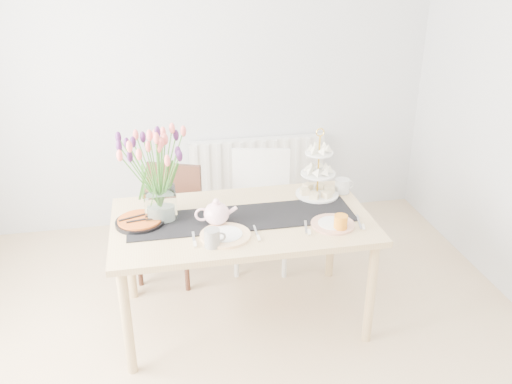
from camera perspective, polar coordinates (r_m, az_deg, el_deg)
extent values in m
plane|color=silver|center=(4.58, -6.27, 11.96)|extent=(4.00, 0.00, 4.00)
cube|color=white|center=(4.85, 0.15, 2.30)|extent=(1.20, 0.08, 0.60)
cube|color=tan|center=(3.37, -1.48, -3.10)|extent=(1.60, 0.90, 0.04)
cylinder|color=tan|center=(3.23, -13.43, -13.22)|extent=(0.06, 0.06, 0.71)
cylinder|color=tan|center=(3.44, 11.98, -10.38)|extent=(0.06, 0.06, 0.71)
cylinder|color=tan|center=(3.86, -13.21, -6.33)|extent=(0.06, 0.06, 0.71)
cylinder|color=tan|center=(4.04, 7.94, -4.36)|extent=(0.06, 0.06, 0.71)
cube|color=#361A13|center=(4.03, -9.18, -3.50)|extent=(0.53, 0.53, 0.04)
cube|color=#361A13|center=(4.09, -8.56, 0.37)|extent=(0.40, 0.19, 0.39)
cylinder|color=#361A13|center=(4.05, -12.22, -7.17)|extent=(0.04, 0.04, 0.40)
cylinder|color=#361A13|center=(3.94, -7.31, -7.78)|extent=(0.04, 0.04, 0.40)
cylinder|color=#361A13|center=(4.34, -10.48, -4.73)|extent=(0.04, 0.04, 0.40)
cylinder|color=#361A13|center=(4.23, -5.89, -5.21)|extent=(0.04, 0.04, 0.40)
cube|color=silver|center=(4.09, 0.49, -2.19)|extent=(0.52, 0.52, 0.04)
cube|color=silver|center=(4.17, 0.52, 1.86)|extent=(0.44, 0.13, 0.42)
cylinder|color=silver|center=(4.05, -2.09, -6.30)|extent=(0.04, 0.04, 0.43)
cylinder|color=silver|center=(4.05, 3.03, -6.33)|extent=(0.04, 0.04, 0.43)
cylinder|color=silver|center=(4.36, -1.87, -3.86)|extent=(0.04, 0.04, 0.43)
cylinder|color=silver|center=(4.36, 2.87, -3.88)|extent=(0.04, 0.04, 0.43)
cube|color=black|center=(3.36, -1.48, -2.74)|extent=(1.40, 0.35, 0.01)
cube|color=silver|center=(3.37, -10.01, -1.32)|extent=(0.19, 0.19, 0.19)
cylinder|color=gold|center=(3.60, 6.59, 2.66)|extent=(0.01, 0.01, 0.43)
cylinder|color=white|center=(3.67, 6.44, -0.20)|extent=(0.29, 0.29, 0.01)
cylinder|color=white|center=(3.61, 6.55, 1.95)|extent=(0.23, 0.23, 0.01)
cylinder|color=white|center=(3.56, 6.66, 4.11)|extent=(0.18, 0.18, 0.01)
cylinder|color=silver|center=(3.73, 9.05, 0.64)|extent=(0.10, 0.10, 0.10)
cylinder|color=black|center=(3.37, -12.11, -3.12)|extent=(0.30, 0.30, 0.03)
cylinder|color=#C4541B|center=(3.36, -12.14, -2.85)|extent=(0.27, 0.27, 0.01)
cylinder|color=gray|center=(3.05, -4.65, -4.85)|extent=(0.09, 0.09, 0.11)
cylinder|color=orange|center=(3.25, 8.90, -3.23)|extent=(0.11, 0.11, 0.10)
cylinder|color=white|center=(3.16, -3.25, -4.57)|extent=(0.31, 0.31, 0.02)
cylinder|color=silver|center=(3.31, 8.08, -3.38)|extent=(0.32, 0.32, 0.01)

